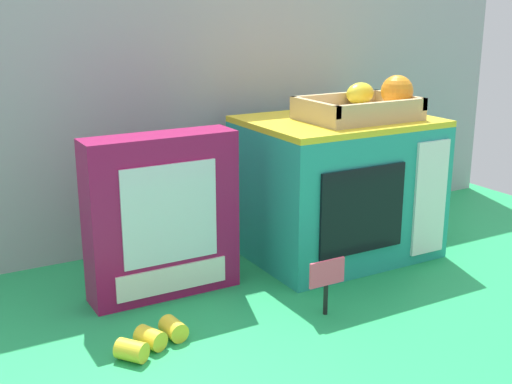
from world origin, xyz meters
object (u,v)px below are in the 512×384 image
Objects in this scene: toy_microwave at (337,187)px; food_groups_crate at (366,105)px; cookie_set_box at (162,216)px; price_sign at (327,279)px; loose_toy_banana at (152,339)px.

food_groups_crate reaches higher than toy_microwave.
food_groups_crate is 0.77× the size of cookie_set_box.
food_groups_crate is at bearing -29.32° from toy_microwave.
food_groups_crate is at bearing -1.26° from cookie_set_box.
toy_microwave is 1.63× the size of food_groups_crate.
toy_microwave is at bearing 2.38° from cookie_set_box.
price_sign is at bearing -46.81° from cookie_set_box.
toy_microwave reaches higher than price_sign.
toy_microwave is at bearing 51.07° from price_sign.
food_groups_crate is at bearing 17.78° from loose_toy_banana.
loose_toy_banana is at bearing -157.96° from toy_microwave.
cookie_set_box is 0.25m from loose_toy_banana.
food_groups_crate is (0.05, -0.03, 0.17)m from toy_microwave.
toy_microwave is 0.31m from price_sign.
price_sign reaches higher than loose_toy_banana.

